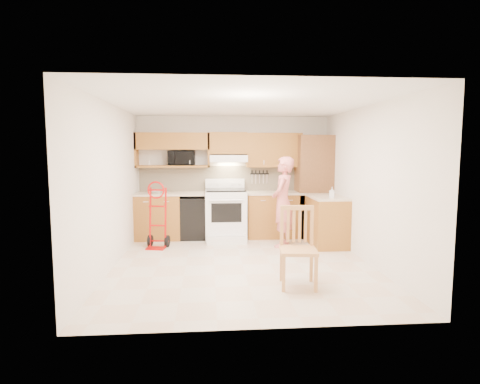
{
  "coord_description": "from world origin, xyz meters",
  "views": [
    {
      "loc": [
        -0.51,
        -5.99,
        1.8
      ],
      "look_at": [
        0.0,
        0.5,
        1.1
      ],
      "focal_mm": 29.23,
      "sensor_mm": 36.0,
      "label": 1
    }
  ],
  "objects": [
    {
      "name": "bowl",
      "position": [
        -1.58,
        1.95,
        0.97
      ],
      "size": [
        0.26,
        0.26,
        0.05
      ],
      "primitive_type": "imported",
      "rotation": [
        0.0,
        0.0,
        -0.25
      ],
      "color": "white",
      "rests_on": "countertop_left"
    },
    {
      "name": "lower_cab_right",
      "position": [
        0.83,
        1.95,
        0.45
      ],
      "size": [
        1.14,
        0.6,
        0.9
      ],
      "primitive_type": "cube",
      "color": "#935D26",
      "rests_on": "ground"
    },
    {
      "name": "wall_front",
      "position": [
        0.0,
        -2.26,
        1.25
      ],
      "size": [
        4.0,
        0.02,
        2.5
      ],
      "primitive_type": "cube",
      "color": "silver",
      "rests_on": "ground"
    },
    {
      "name": "pantry_tall",
      "position": [
        1.65,
        1.95,
        1.05
      ],
      "size": [
        0.7,
        0.6,
        2.1
      ],
      "primitive_type": "cube",
      "color": "brown",
      "rests_on": "ground"
    },
    {
      "name": "backsplash",
      "position": [
        0.0,
        2.23,
        1.2
      ],
      "size": [
        3.92,
        0.03,
        0.55
      ],
      "primitive_type": "cube",
      "color": "beige",
      "rests_on": "wall_back"
    },
    {
      "name": "wall_back",
      "position": [
        0.0,
        2.26,
        1.25
      ],
      "size": [
        4.0,
        0.02,
        2.5
      ],
      "primitive_type": "cube",
      "color": "silver",
      "rests_on": "ground"
    },
    {
      "name": "ceiling",
      "position": [
        0.0,
        0.0,
        2.51
      ],
      "size": [
        4.0,
        4.5,
        0.02
      ],
      "primitive_type": "cube",
      "color": "white",
      "rests_on": "ground"
    },
    {
      "name": "cab_return_right",
      "position": [
        1.7,
        1.15,
        0.45
      ],
      "size": [
        0.6,
        1.0,
        0.9
      ],
      "primitive_type": "cube",
      "color": "#935D26",
      "rests_on": "ground"
    },
    {
      "name": "dishwasher",
      "position": [
        -0.8,
        1.95,
        0.42
      ],
      "size": [
        0.6,
        0.6,
        0.85
      ],
      "primitive_type": "cube",
      "color": "black",
      "rests_on": "ground"
    },
    {
      "name": "hand_truck",
      "position": [
        -1.48,
        1.17,
        0.56
      ],
      "size": [
        0.5,
        0.48,
        1.11
      ],
      "primitive_type": null,
      "rotation": [
        0.0,
        0.0,
        -0.19
      ],
      "color": "#B80B09",
      "rests_on": "ground"
    },
    {
      "name": "floor",
      "position": [
        0.0,
        0.0,
        -0.01
      ],
      "size": [
        4.0,
        4.5,
        0.02
      ],
      "primitive_type": "cube",
      "color": "beige",
      "rests_on": "ground"
    },
    {
      "name": "dining_chair",
      "position": [
        0.65,
        -1.05,
        0.53
      ],
      "size": [
        0.53,
        0.57,
        1.06
      ],
      "primitive_type": null,
      "rotation": [
        0.0,
        0.0,
        -0.11
      ],
      "color": "tan",
      "rests_on": "ground"
    },
    {
      "name": "wall_left",
      "position": [
        -2.01,
        0.0,
        1.25
      ],
      "size": [
        0.02,
        4.5,
        2.5
      ],
      "primitive_type": "cube",
      "color": "silver",
      "rests_on": "ground"
    },
    {
      "name": "upper_cab_center",
      "position": [
        -0.12,
        2.08,
        1.94
      ],
      "size": [
        0.76,
        0.33,
        0.44
      ],
      "primitive_type": "cube",
      "color": "#935D26",
      "rests_on": "wall_back"
    },
    {
      "name": "countertop_return",
      "position": [
        1.7,
        1.15,
        0.92
      ],
      "size": [
        0.63,
        1.0,
        0.04
      ],
      "primitive_type": "cube",
      "color": "#C9B496",
      "rests_on": "cab_return_right"
    },
    {
      "name": "range",
      "position": [
        -0.19,
        1.77,
        0.6
      ],
      "size": [
        0.82,
        1.07,
        1.2
      ],
      "primitive_type": null,
      "color": "white",
      "rests_on": "ground"
    },
    {
      "name": "countertop_left",
      "position": [
        -1.25,
        1.95,
        0.92
      ],
      "size": [
        1.5,
        0.63,
        0.04
      ],
      "primitive_type": "cube",
      "color": "#C9B496",
      "rests_on": "lower_cab_left"
    },
    {
      "name": "soap_bottle",
      "position": [
        1.7,
        0.87,
        1.04
      ],
      "size": [
        0.12,
        0.12,
        0.2
      ],
      "primitive_type": "imported",
      "rotation": [
        0.0,
        0.0,
        -0.41
      ],
      "color": "white",
      "rests_on": "countertop_return"
    },
    {
      "name": "microwave",
      "position": [
        -1.07,
        2.08,
        1.64
      ],
      "size": [
        0.55,
        0.37,
        0.3
      ],
      "primitive_type": "imported",
      "rotation": [
        0.0,
        0.0,
        -0.01
      ],
      "color": "black",
      "rests_on": "upper_shelf_mw"
    },
    {
      "name": "wall_right",
      "position": [
        2.01,
        0.0,
        1.25
      ],
      "size": [
        0.02,
        4.5,
        2.5
      ],
      "primitive_type": "cube",
      "color": "silver",
      "rests_on": "ground"
    },
    {
      "name": "knife_strip",
      "position": [
        0.55,
        2.21,
        1.24
      ],
      "size": [
        0.4,
        0.05,
        0.29
      ],
      "primitive_type": null,
      "color": "black",
      "rests_on": "backsplash"
    },
    {
      "name": "upper_shelf_mw",
      "position": [
        -1.25,
        2.08,
        1.47
      ],
      "size": [
        1.5,
        0.33,
        0.04
      ],
      "primitive_type": "cube",
      "color": "#935D26",
      "rests_on": "wall_back"
    },
    {
      "name": "upper_cab_right",
      "position": [
        0.83,
        2.08,
        1.8
      ],
      "size": [
        1.14,
        0.33,
        0.7
      ],
      "primitive_type": "cube",
      "color": "#935D26",
      "rests_on": "wall_back"
    },
    {
      "name": "countertop_right",
      "position": [
        0.83,
        1.95,
        0.92
      ],
      "size": [
        1.14,
        0.63,
        0.04
      ],
      "primitive_type": "cube",
      "color": "#C9B496",
      "rests_on": "lower_cab_right"
    },
    {
      "name": "range_hood",
      "position": [
        -0.12,
        2.02,
        1.63
      ],
      "size": [
        0.76,
        0.46,
        0.14
      ],
      "primitive_type": "cube",
      "color": "white",
      "rests_on": "wall_back"
    },
    {
      "name": "person",
      "position": [
        0.85,
        1.12,
        0.84
      ],
      "size": [
        0.61,
        0.72,
        1.68
      ],
      "primitive_type": "imported",
      "rotation": [
        0.0,
        0.0,
        -1.98
      ],
      "color": "#D86E68",
      "rests_on": "ground"
    },
    {
      "name": "upper_cab_left",
      "position": [
        -1.25,
        2.08,
        1.98
      ],
      "size": [
        1.5,
        0.33,
        0.34
      ],
      "primitive_type": "cube",
      "color": "#935D26",
      "rests_on": "wall_back"
    },
    {
      "name": "lower_cab_left",
      "position": [
        -1.55,
        1.95,
        0.45
      ],
      "size": [
        0.9,
        0.6,
        0.9
      ],
      "primitive_type": "cube",
      "color": "#935D26",
      "rests_on": "ground"
    }
  ]
}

